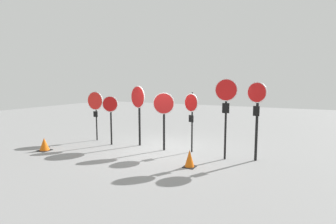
{
  "coord_description": "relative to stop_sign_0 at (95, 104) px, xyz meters",
  "views": [
    {
      "loc": [
        4.54,
        -8.74,
        2.57
      ],
      "look_at": [
        0.14,
        0.0,
        1.47
      ],
      "focal_mm": 28.0,
      "sensor_mm": 36.0,
      "label": 1
    }
  ],
  "objects": [
    {
      "name": "stop_sign_5",
      "position": [
        5.89,
        -0.34,
        0.34
      ],
      "size": [
        0.74,
        0.16,
        2.7
      ],
      "rotation": [
        0.0,
        0.0,
        0.12
      ],
      "color": "black",
      "rests_on": "ground"
    },
    {
      "name": "stop_sign_2",
      "position": [
        2.23,
        0.03,
        0.09
      ],
      "size": [
        0.84,
        0.35,
        2.44
      ],
      "rotation": [
        0.0,
        0.0,
        -0.36
      ],
      "color": "black",
      "rests_on": "ground"
    },
    {
      "name": "stop_sign_6",
      "position": [
        6.82,
        -0.01,
        0.14
      ],
      "size": [
        0.65,
        0.25,
        2.59
      ],
      "rotation": [
        0.0,
        0.0,
        -0.33
      ],
      "color": "black",
      "rests_on": "ground"
    },
    {
      "name": "ground_plane",
      "position": [
        3.49,
        -0.09,
        -1.62
      ],
      "size": [
        40.0,
        40.0,
        0.0
      ],
      "primitive_type": "plane",
      "color": "gray"
    },
    {
      "name": "stop_sign_0",
      "position": [
        0.0,
        0.0,
        0.0
      ],
      "size": [
        0.82,
        0.13,
        2.18
      ],
      "rotation": [
        0.0,
        0.0,
        0.05
      ],
      "color": "black",
      "rests_on": "ground"
    },
    {
      "name": "traffic_cone_0",
      "position": [
        5.13,
        -1.61,
        -1.36
      ],
      "size": [
        0.35,
        0.35,
        0.54
      ],
      "color": "black",
      "rests_on": "ground"
    },
    {
      "name": "stop_sign_1",
      "position": [
        1.15,
        -0.38,
        -0.16
      ],
      "size": [
        0.63,
        0.25,
        2.03
      ],
      "rotation": [
        0.0,
        0.0,
        0.34
      ],
      "color": "black",
      "rests_on": "ground"
    },
    {
      "name": "stop_sign_3",
      "position": [
        3.52,
        -0.2,
        -0.07
      ],
      "size": [
        0.78,
        0.28,
        2.2
      ],
      "rotation": [
        0.0,
        0.0,
        0.31
      ],
      "color": "black",
      "rests_on": "ground"
    },
    {
      "name": "stop_sign_4",
      "position": [
        4.53,
        0.03,
        0.01
      ],
      "size": [
        0.63,
        0.29,
        2.22
      ],
      "rotation": [
        0.0,
        0.0,
        -0.41
      ],
      "color": "black",
      "rests_on": "ground"
    },
    {
      "name": "traffic_cone_1",
      "position": [
        -0.52,
        -2.26,
        -1.38
      ],
      "size": [
        0.43,
        0.43,
        0.49
      ],
      "color": "black",
      "rests_on": "ground"
    }
  ]
}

